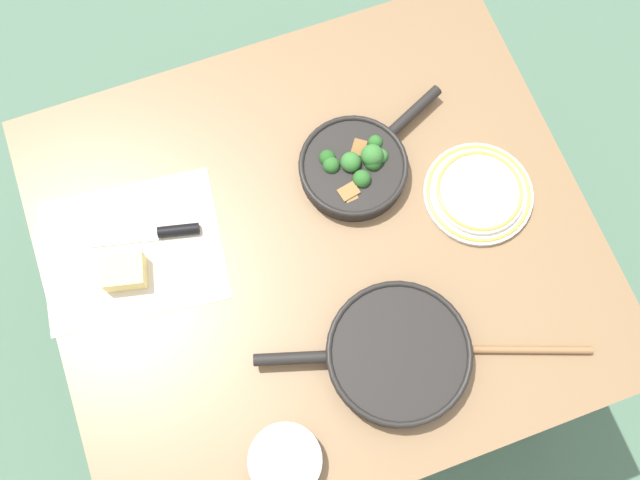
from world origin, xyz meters
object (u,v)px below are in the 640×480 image
wooden_spoon (473,349)px  prep_bowl_steel (285,460)px  dinner_plate_stack (479,193)px  skillet_eggs (397,354)px  cheese_block (124,272)px  skillet_broccoli (355,166)px  grater_knife (160,233)px

wooden_spoon → prep_bowl_steel: prep_bowl_steel is taller
dinner_plate_stack → prep_bowl_steel: 0.67m
wooden_spoon → skillet_eggs: bearing=4.6°
skillet_eggs → prep_bowl_steel: size_ratio=2.99×
cheese_block → skillet_eggs: bearing=-36.9°
skillet_broccoli → prep_bowl_steel: size_ratio=2.61×
skillet_eggs → skillet_broccoli: bearing=-82.2°
grater_knife → prep_bowl_steel: size_ratio=1.69×
skillet_broccoli → grater_knife: 0.43m
skillet_eggs → wooden_spoon: size_ratio=1.13×
skillet_eggs → wooden_spoon: (0.15, -0.04, -0.02)m
grater_knife → cheese_block: cheese_block is taller
wooden_spoon → prep_bowl_steel: size_ratio=2.65×
grater_knife → prep_bowl_steel: 0.52m
skillet_eggs → wooden_spoon: 0.15m
grater_knife → cheese_block: 0.11m
dinner_plate_stack → skillet_broccoli: bearing=148.0°
skillet_broccoli → cheese_block: 0.52m
prep_bowl_steel → cheese_block: bearing=112.3°
grater_knife → cheese_block: (-0.09, -0.06, 0.01)m
cheese_block → dinner_plate_stack: bearing=-6.4°
cheese_block → prep_bowl_steel: (0.19, -0.45, -0.00)m
skillet_broccoli → wooden_spoon: size_ratio=0.98×
grater_knife → dinner_plate_stack: dinner_plate_stack is taller
wooden_spoon → dinner_plate_stack: size_ratio=1.58×
skillet_broccoli → cheese_block: size_ratio=3.75×
wooden_spoon → prep_bowl_steel: bearing=30.1°
wooden_spoon → dinner_plate_stack: dinner_plate_stack is taller
skillet_eggs → cheese_block: size_ratio=4.29×
wooden_spoon → dinner_plate_stack: 0.33m
skillet_broccoli → cheese_block: skillet_broccoli is taller
skillet_broccoli → skillet_eggs: skillet_broccoli is taller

